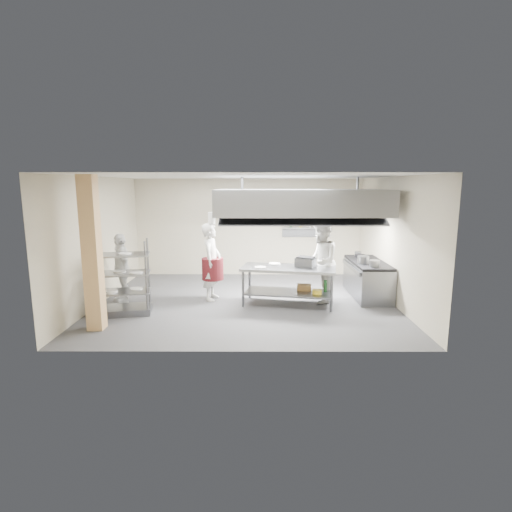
{
  "coord_description": "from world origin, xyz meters",
  "views": [
    {
      "loc": [
        0.26,
        -9.42,
        2.8
      ],
      "look_at": [
        0.24,
        0.2,
        1.09
      ],
      "focal_mm": 28.0,
      "sensor_mm": 36.0,
      "label": 1
    }
  ],
  "objects_px": {
    "chef_line": "(321,262)",
    "stockpot": "(363,260)",
    "pass_rack": "(124,277)",
    "cooking_range": "(367,280)",
    "chef_head": "(211,262)",
    "chef_plating": "(122,268)",
    "griddle": "(306,262)",
    "island": "(288,286)"
  },
  "relations": [
    {
      "from": "pass_rack",
      "to": "stockpot",
      "type": "bearing_deg",
      "value": 1.44
    },
    {
      "from": "island",
      "to": "pass_rack",
      "type": "height_order",
      "value": "pass_rack"
    },
    {
      "from": "griddle",
      "to": "cooking_range",
      "type": "bearing_deg",
      "value": 50.24
    },
    {
      "from": "island",
      "to": "chef_head",
      "type": "xyz_separation_m",
      "value": [
        -1.86,
        0.45,
        0.49
      ]
    },
    {
      "from": "chef_head",
      "to": "chef_line",
      "type": "bearing_deg",
      "value": -85.35
    },
    {
      "from": "stockpot",
      "to": "chef_plating",
      "type": "bearing_deg",
      "value": -177.89
    },
    {
      "from": "chef_plating",
      "to": "chef_head",
      "type": "bearing_deg",
      "value": 66.43
    },
    {
      "from": "cooking_range",
      "to": "chef_plating",
      "type": "bearing_deg",
      "value": -174.99
    },
    {
      "from": "island",
      "to": "chef_plating",
      "type": "xyz_separation_m",
      "value": [
        -4.0,
        0.24,
        0.38
      ]
    },
    {
      "from": "pass_rack",
      "to": "stockpot",
      "type": "relative_size",
      "value": 5.89
    },
    {
      "from": "stockpot",
      "to": "chef_line",
      "type": "bearing_deg",
      "value": -168.89
    },
    {
      "from": "chef_head",
      "to": "stockpot",
      "type": "xyz_separation_m",
      "value": [
        3.72,
        0.01,
        0.05
      ]
    },
    {
      "from": "island",
      "to": "pass_rack",
      "type": "distance_m",
      "value": 3.72
    },
    {
      "from": "pass_rack",
      "to": "chef_line",
      "type": "distance_m",
      "value": 4.53
    },
    {
      "from": "pass_rack",
      "to": "stockpot",
      "type": "height_order",
      "value": "pass_rack"
    },
    {
      "from": "chef_head",
      "to": "island",
      "type": "bearing_deg",
      "value": -94.57
    },
    {
      "from": "island",
      "to": "pass_rack",
      "type": "xyz_separation_m",
      "value": [
        -3.64,
        -0.67,
        0.37
      ]
    },
    {
      "from": "island",
      "to": "pass_rack",
      "type": "relative_size",
      "value": 1.33
    },
    {
      "from": "cooking_range",
      "to": "griddle",
      "type": "xyz_separation_m",
      "value": [
        -1.68,
        -0.71,
        0.6
      ]
    },
    {
      "from": "griddle",
      "to": "pass_rack",
      "type": "bearing_deg",
      "value": -142.33
    },
    {
      "from": "cooking_range",
      "to": "chef_head",
      "type": "bearing_deg",
      "value": -175.26
    },
    {
      "from": "cooking_range",
      "to": "stockpot",
      "type": "distance_m",
      "value": 0.69
    },
    {
      "from": "pass_rack",
      "to": "griddle",
      "type": "relative_size",
      "value": 3.81
    },
    {
      "from": "chef_line",
      "to": "chef_plating",
      "type": "bearing_deg",
      "value": -81.82
    },
    {
      "from": "island",
      "to": "griddle",
      "type": "bearing_deg",
      "value": 20.11
    },
    {
      "from": "pass_rack",
      "to": "cooking_range",
      "type": "height_order",
      "value": "pass_rack"
    },
    {
      "from": "chef_line",
      "to": "cooking_range",
      "type": "bearing_deg",
      "value": 120.36
    },
    {
      "from": "pass_rack",
      "to": "chef_plating",
      "type": "distance_m",
      "value": 0.98
    },
    {
      "from": "pass_rack",
      "to": "stockpot",
      "type": "distance_m",
      "value": 5.63
    },
    {
      "from": "cooking_range",
      "to": "chef_plating",
      "type": "relative_size",
      "value": 1.19
    },
    {
      "from": "cooking_range",
      "to": "chef_head",
      "type": "xyz_separation_m",
      "value": [
        -3.94,
        -0.33,
        0.53
      ]
    },
    {
      "from": "cooking_range",
      "to": "griddle",
      "type": "distance_m",
      "value": 1.91
    },
    {
      "from": "pass_rack",
      "to": "chef_head",
      "type": "relative_size",
      "value": 0.87
    },
    {
      "from": "island",
      "to": "cooking_range",
      "type": "bearing_deg",
      "value": 31.12
    },
    {
      "from": "pass_rack",
      "to": "cooking_range",
      "type": "bearing_deg",
      "value": 4.04
    },
    {
      "from": "griddle",
      "to": "island",
      "type": "bearing_deg",
      "value": -143.24
    },
    {
      "from": "pass_rack",
      "to": "chef_plating",
      "type": "height_order",
      "value": "chef_plating"
    },
    {
      "from": "pass_rack",
      "to": "chef_line",
      "type": "bearing_deg",
      "value": 1.56
    },
    {
      "from": "chef_plating",
      "to": "island",
      "type": "bearing_deg",
      "value": 57.46
    },
    {
      "from": "chef_line",
      "to": "stockpot",
      "type": "height_order",
      "value": "chef_line"
    },
    {
      "from": "island",
      "to": "chef_plating",
      "type": "height_order",
      "value": "chef_plating"
    },
    {
      "from": "island",
      "to": "chef_line",
      "type": "xyz_separation_m",
      "value": [
        0.79,
        0.25,
        0.53
      ]
    }
  ]
}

